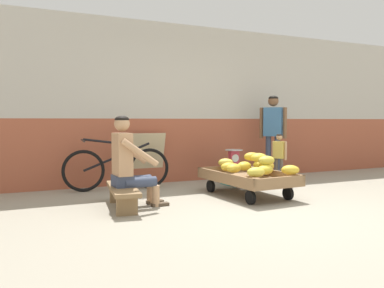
{
  "coord_description": "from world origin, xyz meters",
  "views": [
    {
      "loc": [
        -2.77,
        -3.73,
        1.08
      ],
      "look_at": [
        -0.42,
        1.4,
        0.75
      ],
      "focal_mm": 37.25,
      "sensor_mm": 36.0,
      "label": 1
    }
  ],
  "objects": [
    {
      "name": "plastic_crate",
      "position": [
        0.68,
        2.1,
        0.15
      ],
      "size": [
        0.36,
        0.28,
        0.3
      ],
      "color": "#19847F",
      "rests_on": "ground"
    },
    {
      "name": "ground_plane",
      "position": [
        0.0,
        0.0,
        0.0
      ],
      "size": [
        80.0,
        80.0,
        0.0
      ],
      "primitive_type": "plane",
      "color": "gray"
    },
    {
      "name": "customer_child",
      "position": [
        1.36,
        1.75,
        0.53
      ],
      "size": [
        0.18,
        0.25,
        0.86
      ],
      "color": "brown",
      "rests_on": "ground"
    },
    {
      "name": "banana_cart",
      "position": [
        0.32,
        1.1,
        0.24
      ],
      "size": [
        0.92,
        1.49,
        0.36
      ],
      "color": "#8E6B47",
      "rests_on": "ground"
    },
    {
      "name": "customer_adult",
      "position": [
        1.57,
        2.22,
        0.95
      ],
      "size": [
        0.37,
        0.37,
        1.53
      ],
      "color": "#38425B",
      "rests_on": "ground"
    },
    {
      "name": "weighing_scale",
      "position": [
        0.68,
        2.1,
        0.45
      ],
      "size": [
        0.3,
        0.3,
        0.29
      ],
      "color": "#28282D",
      "rests_on": "plastic_crate"
    },
    {
      "name": "banana_pile",
      "position": [
        0.36,
        1.0,
        0.46
      ],
      "size": [
        0.88,
        1.44,
        0.26
      ],
      "color": "gold",
      "rests_on": "banana_cart"
    },
    {
      "name": "back_wall",
      "position": [
        0.0,
        2.91,
        1.38
      ],
      "size": [
        16.0,
        0.3,
        2.77
      ],
      "color": "#A35138",
      "rests_on": "ground"
    },
    {
      "name": "vendor_seated",
      "position": [
        -1.43,
        1.05,
        0.57
      ],
      "size": [
        0.69,
        0.49,
        1.14
      ],
      "color": "tan",
      "rests_on": "ground"
    },
    {
      "name": "sign_board",
      "position": [
        -0.71,
        2.73,
        0.43
      ],
      "size": [
        0.7,
        0.26,
        0.88
      ],
      "color": "#C6B289",
      "rests_on": "ground"
    },
    {
      "name": "bicycle_near_left",
      "position": [
        -1.27,
        2.36,
        0.35
      ],
      "size": [
        1.66,
        0.48,
        0.86
      ],
      "color": "black",
      "rests_on": "ground"
    },
    {
      "name": "shopping_bag",
      "position": [
        0.57,
        1.61,
        0.12
      ],
      "size": [
        0.18,
        0.12,
        0.24
      ],
      "primitive_type": "cube",
      "color": "silver",
      "rests_on": "ground"
    },
    {
      "name": "low_bench",
      "position": [
        -1.52,
        1.05,
        0.2
      ],
      "size": [
        0.44,
        1.13,
        0.27
      ],
      "color": "olive",
      "rests_on": "ground"
    }
  ]
}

